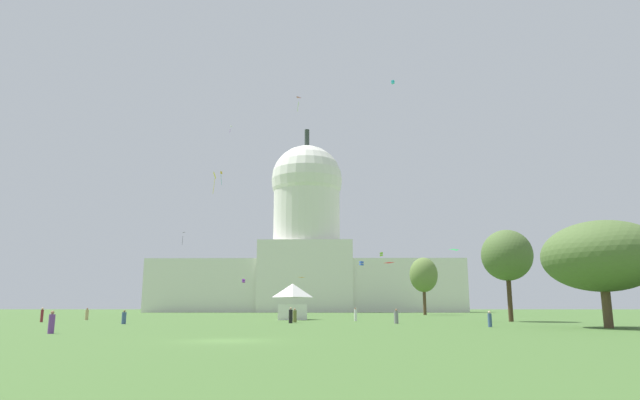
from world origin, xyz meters
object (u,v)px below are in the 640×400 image
at_px(capitol_building, 306,255).
at_px(kite_black_mid, 182,235).
at_px(kite_yellow_mid, 215,177).
at_px(person_olive_mid_right, 295,316).
at_px(kite_orange_low, 302,278).
at_px(kite_cyan_high, 393,82).
at_px(person_denim_edge_east, 490,320).
at_px(tree_east_mid, 424,275).
at_px(person_purple_lawn_far_right, 52,323).
at_px(kite_red_low, 391,264).
at_px(person_grey_mid_left, 396,317).
at_px(kite_blue_low, 361,263).
at_px(kite_green_low, 457,254).
at_px(kite_lime_low, 381,254).
at_px(tree_east_near, 602,256).
at_px(event_tent, 292,301).
at_px(kite_pink_high, 297,101).
at_px(person_tan_lawn_far_left, 87,315).
at_px(person_denim_front_center, 124,318).
at_px(kite_white_high, 229,127).
at_px(tree_east_far, 507,255).
at_px(person_maroon_back_left, 42,315).
at_px(kite_gold_high, 221,175).
at_px(person_black_front_left, 291,316).
at_px(person_white_aisle_center, 355,315).
at_px(kite_violet_low, 244,281).

height_order(capitol_building, kite_black_mid, capitol_building).
bearing_deg(kite_yellow_mid, person_olive_mid_right, 59.34).
bearing_deg(kite_yellow_mid, kite_orange_low, -168.81).
bearing_deg(kite_cyan_high, kite_yellow_mid, 161.10).
bearing_deg(capitol_building, person_denim_edge_east, -80.88).
xyz_separation_m(tree_east_mid, person_denim_edge_east, (-7.42, -76.49, -8.54)).
distance_m(person_purple_lawn_far_right, kite_red_low, 57.78).
distance_m(kite_orange_low, kite_black_mid, 48.36).
relative_size(capitol_building, person_olive_mid_right, 66.02).
xyz_separation_m(person_grey_mid_left, kite_blue_low, (1.13, 81.06, 12.47)).
relative_size(kite_orange_low, kite_green_low, 1.22).
relative_size(person_purple_lawn_far_right, kite_lime_low, 1.34).
height_order(person_purple_lawn_far_right, kite_orange_low, kite_orange_low).
bearing_deg(tree_east_near, kite_cyan_high, 96.06).
bearing_deg(event_tent, kite_pink_high, 89.21).
distance_m(person_tan_lawn_far_left, kite_pink_high, 82.45).
bearing_deg(kite_pink_high, person_purple_lawn_far_right, 38.86).
xyz_separation_m(person_denim_edge_east, kite_blue_low, (-6.27, 91.57, 12.52)).
xyz_separation_m(person_denim_front_center, person_olive_mid_right, (18.30, 6.71, 0.08)).
relative_size(person_denim_edge_east, kite_lime_low, 1.26).
bearing_deg(capitol_building, kite_white_high, -131.53).
xyz_separation_m(tree_east_near, kite_lime_low, (-9.77, 102.66, 10.11)).
xyz_separation_m(kite_blue_low, kite_green_low, (7.76, -73.85, -4.66)).
xyz_separation_m(person_grey_mid_left, kite_red_low, (2.54, 25.41, 7.88)).
height_order(tree_east_far, kite_green_low, tree_east_far).
relative_size(person_maroon_back_left, kite_blue_low, 1.48).
bearing_deg(person_denim_edge_east, kite_cyan_high, -81.45).
bearing_deg(kite_gold_high, kite_white_high, 106.51).
relative_size(person_olive_mid_right, person_tan_lawn_far_left, 0.99).
height_order(kite_black_mid, kite_gold_high, kite_gold_high).
bearing_deg(kite_green_low, kite_blue_low, 77.67).
bearing_deg(person_grey_mid_left, person_maroon_back_left, -112.36).
height_order(person_denim_front_center, person_tan_lawn_far_left, person_tan_lawn_far_left).
bearing_deg(kite_yellow_mid, kite_gold_high, -139.44).
relative_size(tree_east_far, person_maroon_back_left, 6.64).
xyz_separation_m(person_black_front_left, person_grey_mid_left, (11.98, -1.11, -0.08)).
distance_m(kite_red_low, kite_black_mid, 96.38).
distance_m(person_tan_lawn_far_left, kite_yellow_mid, 34.43).
distance_m(event_tent, person_purple_lawn_far_right, 44.80).
height_order(tree_east_far, person_white_aisle_center, tree_east_far).
distance_m(kite_lime_low, kite_green_low, 82.82).
height_order(tree_east_near, kite_violet_low, kite_violet_low).
height_order(person_purple_lawn_far_right, person_black_front_left, person_black_front_left).
bearing_deg(kite_cyan_high, kite_orange_low, 95.13).
relative_size(capitol_building, kite_red_low, 66.37).
height_order(tree_east_far, person_olive_mid_right, tree_east_far).
bearing_deg(kite_green_low, person_denim_edge_east, -113.13).
distance_m(kite_yellow_mid, kite_blue_low, 55.85).
xyz_separation_m(kite_pink_high, kite_lime_low, (23.14, 17.68, -39.03)).
relative_size(person_denim_edge_east, kite_yellow_mid, 0.35).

